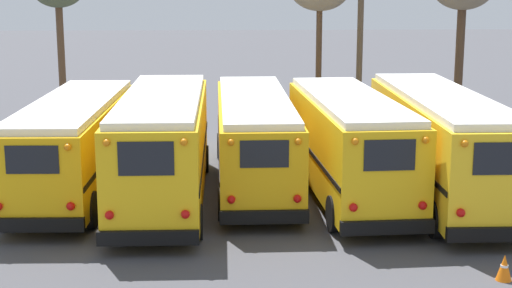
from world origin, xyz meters
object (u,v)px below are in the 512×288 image
(school_bus_4, at_px, (440,141))
(utility_pole, at_px, (360,33))
(school_bus_0, at_px, (75,142))
(traffic_cone, at_px, (504,267))
(school_bus_3, at_px, (349,142))
(school_bus_1, at_px, (163,144))
(school_bus_2, at_px, (254,137))

(school_bus_4, relative_size, utility_pole, 1.30)
(school_bus_0, bearing_deg, utility_pole, 41.60)
(school_bus_0, xyz_separation_m, traffic_cone, (10.94, -7.85, -1.33))
(school_bus_3, bearing_deg, traffic_cone, -70.87)
(school_bus_1, distance_m, school_bus_2, 3.42)
(school_bus_4, distance_m, utility_pole, 10.58)
(utility_pole, distance_m, traffic_cone, 17.69)
(school_bus_2, height_order, traffic_cone, school_bus_2)
(school_bus_3, relative_size, school_bus_4, 0.89)
(school_bus_0, relative_size, utility_pole, 1.21)
(school_bus_3, xyz_separation_m, traffic_cone, (2.44, -7.03, -1.42))
(school_bus_0, bearing_deg, school_bus_2, 8.19)
(school_bus_2, bearing_deg, traffic_cone, -58.67)
(school_bus_3, height_order, utility_pole, utility_pole)
(school_bus_4, bearing_deg, school_bus_0, 175.67)
(school_bus_0, distance_m, school_bus_4, 11.37)
(traffic_cone, bearing_deg, school_bus_4, 86.77)
(school_bus_0, height_order, utility_pole, utility_pole)
(school_bus_2, xyz_separation_m, school_bus_4, (5.67, -1.68, 0.15))
(school_bus_1, height_order, school_bus_3, school_bus_1)
(school_bus_2, relative_size, traffic_cone, 17.61)
(utility_pole, bearing_deg, traffic_cone, -88.68)
(school_bus_1, distance_m, traffic_cone, 10.66)
(school_bus_1, xyz_separation_m, school_bus_4, (8.50, 0.23, -0.02))
(school_bus_2, height_order, school_bus_3, school_bus_3)
(school_bus_0, xyz_separation_m, school_bus_3, (8.51, -0.82, 0.09))
(traffic_cone, bearing_deg, school_bus_0, 144.36)
(school_bus_2, xyz_separation_m, traffic_cone, (5.27, -8.66, -1.30))
(school_bus_4, bearing_deg, school_bus_1, -178.48)
(school_bus_3, height_order, school_bus_4, school_bus_4)
(school_bus_0, relative_size, school_bus_2, 0.95)
(school_bus_0, distance_m, traffic_cone, 13.53)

